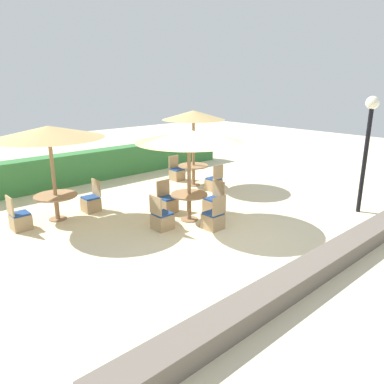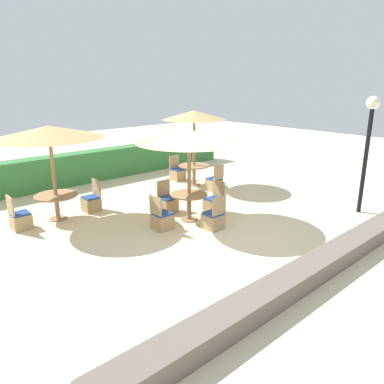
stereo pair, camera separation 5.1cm
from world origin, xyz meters
TOP-DOWN VIEW (x-y plane):
  - ground_plane at (0.00, 0.00)m, footprint 40.00×40.00m
  - hedge_row at (0.00, 6.58)m, footprint 13.00×0.70m
  - stone_border at (0.00, -3.12)m, footprint 10.00×0.56m
  - lamp_post at (4.30, -1.97)m, footprint 0.36×0.36m
  - parasol_back_left at (-2.54, 3.37)m, footprint 2.89×2.89m
  - round_table_back_left at (-2.54, 3.37)m, footprint 1.16×1.16m
  - patio_chair_back_left_west at (-3.55, 3.31)m, footprint 0.46×0.46m
  - patio_chair_back_left_east at (-1.50, 3.37)m, footprint 0.46×0.46m
  - parasol_back_right at (2.68, 3.46)m, footprint 2.23×2.23m
  - round_table_back_right at (2.68, 3.46)m, footprint 1.11×1.11m
  - patio_chair_back_right_north at (2.69, 4.43)m, footprint 0.46×0.46m
  - patio_chair_back_right_south at (2.72, 2.44)m, footprint 0.46×0.46m
  - parasol_center at (0.15, 0.88)m, footprint 2.83×2.83m
  - round_table_center at (0.15, 0.88)m, footprint 1.01×1.01m
  - patio_chair_center_west at (-0.82, 0.86)m, footprint 0.46×0.46m
  - patio_chair_center_south at (0.18, -0.03)m, footprint 0.46×0.46m
  - patio_chair_center_east at (1.07, 0.83)m, footprint 0.46×0.46m
  - patio_chair_center_north at (0.12, 1.81)m, footprint 0.46×0.46m

SIDE VIEW (x-z plane):
  - ground_plane at x=0.00m, z-range 0.00..0.00m
  - stone_border at x=0.00m, z-range 0.00..0.37m
  - patio_chair_back_left_west at x=-3.55m, z-range -0.20..0.73m
  - patio_chair_back_left_east at x=-1.50m, z-range -0.20..0.73m
  - patio_chair_back_right_north at x=2.69m, z-range -0.20..0.73m
  - patio_chair_back_right_south at x=2.72m, z-range -0.20..0.73m
  - patio_chair_center_west at x=-0.82m, z-range -0.20..0.73m
  - patio_chair_center_south at x=0.18m, z-range -0.20..0.73m
  - patio_chair_center_east at x=1.07m, z-range -0.20..0.73m
  - patio_chair_center_north at x=0.12m, z-range -0.20..0.73m
  - hedge_row at x=0.00m, z-range 0.00..1.15m
  - round_table_back_left at x=-2.54m, z-range 0.22..0.93m
  - round_table_center at x=0.15m, z-range 0.20..0.96m
  - round_table_back_right at x=2.68m, z-range 0.22..0.98m
  - parasol_center at x=0.15m, z-range 1.07..3.56m
  - lamp_post at x=4.30m, z-range 0.69..4.01m
  - parasol_back_left at x=-2.54m, z-range 1.13..3.72m
  - parasol_back_right at x=2.68m, z-range 1.17..3.88m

